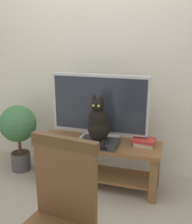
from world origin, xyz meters
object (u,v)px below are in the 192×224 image
Objects in this scene: cat at (99,123)px; tv at (100,106)px; tv_stand at (97,155)px; book_stack at (144,142)px; potted_plant at (18,129)px; wooden_chair at (57,215)px; media_box at (99,143)px.

tv is at bearing 104.00° from cat.
book_stack reaches higher than tv_stand.
cat reaches higher than potted_plant.
tv reaches higher than wooden_chair.
book_stack is (0.46, -0.02, -0.32)m from tv.
cat reaches higher than wooden_chair.
wooden_chair reaches higher than media_box.
book_stack is at bearing 18.03° from media_box.
tv is 0.99× the size of wooden_chair.
media_box is 0.44m from book_stack.
tv is at bearing 1.43° from potted_plant.
tv reaches higher than cat.
tv_stand is at bearing 96.78° from wooden_chair.
cat is 1.02m from potted_plant.
tv_stand is 1.31m from wooden_chair.
potted_plant is at bearing 172.30° from media_box.
wooden_chair is 1.36m from book_stack.
potted_plant is at bearing -178.57° from tv.
tv reaches higher than tv_stand.
media_box is at bearing -75.06° from tv.
wooden_chair is (0.15, -1.28, 0.23)m from tv_stand.
cat is at bearing -8.55° from potted_plant.
cat is at bearing -66.64° from tv_stand.
tv is 1.28× the size of potted_plant.
cat is (0.04, -0.10, 0.38)m from tv_stand.
wooden_chair is (0.15, -1.35, -0.27)m from tv.
potted_plant is at bearing 177.03° from tv_stand.
wooden_chair is 4.33× the size of book_stack.
tv_stand is at bearing 116.44° from media_box.
tv reaches higher than book_stack.
book_stack is (0.42, 0.14, 0.01)m from media_box.
cat is 0.48× the size of wooden_chair.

